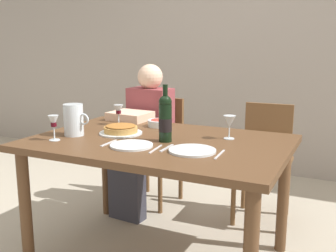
{
  "coord_description": "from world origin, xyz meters",
  "views": [
    {
      "loc": [
        1.03,
        -2.04,
        1.32
      ],
      "look_at": [
        0.05,
        0.02,
        0.84
      ],
      "focal_mm": 42.57,
      "sensor_mm": 36.0,
      "label": 1
    }
  ],
  "objects_px": {
    "salad_bowl": "(160,122)",
    "dinner_plate_left_setting": "(192,151)",
    "chair_right": "(265,154)",
    "dining_table": "(159,155)",
    "wine_glass_right_diner": "(118,111)",
    "wine_glass_left_diner": "(229,122)",
    "dinner_plate_right_setting": "(132,145)",
    "water_pitcher": "(74,122)",
    "diner_left": "(143,134)",
    "wine_bottle": "(165,118)",
    "baked_tart": "(121,129)",
    "chair_left": "(158,143)",
    "wine_glass_centre": "(54,123)"
  },
  "relations": [
    {
      "from": "wine_glass_left_diner",
      "to": "chair_left",
      "type": "relative_size",
      "value": 0.16
    },
    {
      "from": "wine_glass_left_diner",
      "to": "dinner_plate_right_setting",
      "type": "bearing_deg",
      "value": -137.08
    },
    {
      "from": "wine_bottle",
      "to": "wine_glass_left_diner",
      "type": "distance_m",
      "value": 0.39
    },
    {
      "from": "dinner_plate_right_setting",
      "to": "diner_left",
      "type": "height_order",
      "value": "diner_left"
    },
    {
      "from": "diner_left",
      "to": "wine_glass_right_diner",
      "type": "bearing_deg",
      "value": 95.96
    },
    {
      "from": "water_pitcher",
      "to": "baked_tart",
      "type": "height_order",
      "value": "water_pitcher"
    },
    {
      "from": "water_pitcher",
      "to": "chair_left",
      "type": "bearing_deg",
      "value": 85.42
    },
    {
      "from": "dinner_plate_left_setting",
      "to": "chair_left",
      "type": "relative_size",
      "value": 0.29
    },
    {
      "from": "wine_bottle",
      "to": "baked_tart",
      "type": "distance_m",
      "value": 0.36
    },
    {
      "from": "salad_bowl",
      "to": "chair_left",
      "type": "bearing_deg",
      "value": 118.06
    },
    {
      "from": "wine_glass_left_diner",
      "to": "wine_glass_centre",
      "type": "distance_m",
      "value": 1.03
    },
    {
      "from": "salad_bowl",
      "to": "chair_right",
      "type": "xyz_separation_m",
      "value": [
        0.62,
        0.54,
        -0.29
      ]
    },
    {
      "from": "dining_table",
      "to": "wine_glass_right_diner",
      "type": "relative_size",
      "value": 10.6
    },
    {
      "from": "water_pitcher",
      "to": "salad_bowl",
      "type": "height_order",
      "value": "water_pitcher"
    },
    {
      "from": "wine_glass_left_diner",
      "to": "wine_glass_right_diner",
      "type": "height_order",
      "value": "same"
    },
    {
      "from": "dining_table",
      "to": "diner_left",
      "type": "relative_size",
      "value": 1.29
    },
    {
      "from": "wine_bottle",
      "to": "wine_glass_left_diner",
      "type": "xyz_separation_m",
      "value": [
        0.32,
        0.22,
        -0.04
      ]
    },
    {
      "from": "baked_tart",
      "to": "chair_right",
      "type": "xyz_separation_m",
      "value": [
        0.73,
        0.86,
        -0.29
      ]
    },
    {
      "from": "wine_bottle",
      "to": "dinner_plate_right_setting",
      "type": "height_order",
      "value": "wine_bottle"
    },
    {
      "from": "baked_tart",
      "to": "chair_right",
      "type": "distance_m",
      "value": 1.17
    },
    {
      "from": "dinner_plate_left_setting",
      "to": "chair_right",
      "type": "bearing_deg",
      "value": 80.99
    },
    {
      "from": "wine_glass_centre",
      "to": "dinner_plate_left_setting",
      "type": "relative_size",
      "value": 0.6
    },
    {
      "from": "baked_tart",
      "to": "diner_left",
      "type": "xyz_separation_m",
      "value": [
        -0.17,
        0.59,
        -0.17
      ]
    },
    {
      "from": "dinner_plate_left_setting",
      "to": "chair_left",
      "type": "bearing_deg",
      "value": 125.18
    },
    {
      "from": "diner_left",
      "to": "chair_right",
      "type": "relative_size",
      "value": 1.33
    },
    {
      "from": "wine_glass_right_diner",
      "to": "dinner_plate_right_setting",
      "type": "bearing_deg",
      "value": -51.06
    },
    {
      "from": "water_pitcher",
      "to": "wine_glass_left_diner",
      "type": "relative_size",
      "value": 1.38
    },
    {
      "from": "wine_glass_left_diner",
      "to": "chair_right",
      "type": "height_order",
      "value": "wine_glass_left_diner"
    },
    {
      "from": "baked_tart",
      "to": "dinner_plate_left_setting",
      "type": "height_order",
      "value": "baked_tart"
    },
    {
      "from": "dining_table",
      "to": "diner_left",
      "type": "height_order",
      "value": "diner_left"
    },
    {
      "from": "dining_table",
      "to": "dinner_plate_right_setting",
      "type": "height_order",
      "value": "dinner_plate_right_setting"
    },
    {
      "from": "chair_right",
      "to": "dinner_plate_right_setting",
      "type": "bearing_deg",
      "value": 62.91
    },
    {
      "from": "baked_tart",
      "to": "dinner_plate_right_setting",
      "type": "bearing_deg",
      "value": -47.62
    },
    {
      "from": "wine_bottle",
      "to": "wine_glass_centre",
      "type": "height_order",
      "value": "wine_bottle"
    },
    {
      "from": "dining_table",
      "to": "chair_right",
      "type": "xyz_separation_m",
      "value": [
        0.45,
        0.9,
        -0.17
      ]
    },
    {
      "from": "dining_table",
      "to": "salad_bowl",
      "type": "bearing_deg",
      "value": 115.75
    },
    {
      "from": "dining_table",
      "to": "wine_glass_right_diner",
      "type": "xyz_separation_m",
      "value": [
        -0.45,
        0.27,
        0.19
      ]
    },
    {
      "from": "chair_right",
      "to": "salad_bowl",
      "type": "bearing_deg",
      "value": 39.28
    },
    {
      "from": "wine_glass_left_diner",
      "to": "wine_glass_centre",
      "type": "height_order",
      "value": "wine_glass_centre"
    },
    {
      "from": "dinner_plate_right_setting",
      "to": "salad_bowl",
      "type": "bearing_deg",
      "value": 100.7
    },
    {
      "from": "wine_glass_right_diner",
      "to": "diner_left",
      "type": "bearing_deg",
      "value": 91.4
    },
    {
      "from": "salad_bowl",
      "to": "dinner_plate_left_setting",
      "type": "bearing_deg",
      "value": -48.75
    },
    {
      "from": "salad_bowl",
      "to": "wine_glass_left_diner",
      "type": "height_order",
      "value": "wine_glass_left_diner"
    },
    {
      "from": "dining_table",
      "to": "chair_right",
      "type": "distance_m",
      "value": 1.02
    },
    {
      "from": "diner_left",
      "to": "chair_right",
      "type": "distance_m",
      "value": 0.95
    },
    {
      "from": "wine_glass_centre",
      "to": "chair_left",
      "type": "distance_m",
      "value": 1.21
    },
    {
      "from": "baked_tart",
      "to": "chair_left",
      "type": "bearing_deg",
      "value": 100.72
    },
    {
      "from": "wine_glass_centre",
      "to": "chair_right",
      "type": "relative_size",
      "value": 0.17
    },
    {
      "from": "wine_glass_right_diner",
      "to": "wine_glass_centre",
      "type": "relative_size",
      "value": 0.95
    },
    {
      "from": "wine_glass_right_diner",
      "to": "diner_left",
      "type": "height_order",
      "value": "diner_left"
    }
  ]
}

